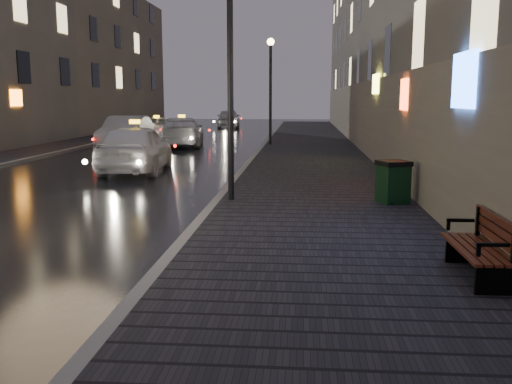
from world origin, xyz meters
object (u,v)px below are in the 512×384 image
bench (483,246)px  car_left_mid (126,133)px  lamp_near (230,54)px  lamp_far (271,78)px  taxi_near (136,148)px  taxi_far (157,128)px  car_far (228,118)px  taxi_mid (182,132)px  trash_bin (393,182)px

bench → car_left_mid: 22.23m
lamp_near → bench: size_ratio=3.16×
lamp_far → taxi_near: (-4.00, -10.17, -2.67)m
bench → taxi_far: size_ratio=0.36×
lamp_near → car_far: 34.78m
taxi_mid → taxi_far: 5.74m
taxi_near → car_far: 28.55m
lamp_far → taxi_near: size_ratio=1.09×
taxi_mid → car_left_mid: bearing=39.2°
lamp_near → car_far: size_ratio=1.15×
bench → taxi_mid: bearing=111.1°
taxi_near → taxi_mid: (-0.61, 10.36, -0.07)m
bench → trash_bin: (-0.35, 5.45, 0.06)m
taxi_mid → car_far: size_ratio=1.13×
car_far → taxi_near: bearing=84.0°
lamp_near → trash_bin: 4.69m
car_left_mid → taxi_near: bearing=-73.3°
lamp_near → car_far: bearing=97.5°
trash_bin → car_far: car_far is taller
taxi_near → trash_bin: bearing=138.2°
trash_bin → taxi_mid: size_ratio=0.19×
lamp_far → taxi_mid: bearing=177.7°
lamp_far → trash_bin: bearing=-77.0°
lamp_far → bench: lamp_far is taller
bench → lamp_far: bearing=100.0°
taxi_mid → trash_bin: bearing=109.5°
car_left_mid → taxi_mid: bearing=43.9°
taxi_far → bench: bearing=-67.1°
taxi_far → car_left_mid: bearing=-86.7°
lamp_near → car_left_mid: lamp_near is taller
trash_bin → taxi_mid: bearing=95.3°
lamp_far → taxi_far: bearing=144.0°
bench → taxi_far: bearing=112.3°
trash_bin → car_far: bearing=81.8°
lamp_near → car_left_mid: (-6.84, 13.82, -2.67)m
bench → taxi_far: (-11.33, 26.83, 0.08)m
trash_bin → taxi_near: (-7.72, 5.93, 0.18)m
car_left_mid → taxi_mid: car_left_mid is taller
lamp_far → taxi_near: 11.25m
bench → trash_bin: 5.46m
bench → car_left_mid: (-10.90, 19.38, 0.24)m
trash_bin → lamp_far: bearing=81.3°
trash_bin → taxi_far: size_ratio=0.21×
lamp_near → taxi_near: bearing=124.5°
lamp_far → taxi_near: bearing=-111.5°
trash_bin → car_left_mid: car_left_mid is taller
taxi_far → car_far: 13.37m
car_far → lamp_far: bearing=96.8°
car_left_mid → lamp_far: bearing=14.9°
lamp_near → lamp_far: same height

